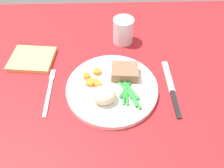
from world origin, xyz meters
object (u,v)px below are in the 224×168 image
object	(u,v)px
knife	(171,89)
napkin	(32,59)
dinner_plate	(112,88)
fork	(49,92)
water_glass	(123,32)
meat_portion	(124,72)

from	to	relation	value
knife	napkin	distance (cm)	43.53
dinner_plate	fork	size ratio (longest dim) A/B	1.53
water_glass	meat_portion	bearing A→B (deg)	-93.15
dinner_plate	napkin	size ratio (longest dim) A/B	1.93
fork	napkin	bearing A→B (deg)	118.15
meat_portion	knife	xyz separation A→B (cm)	(13.34, -4.28, -2.90)
meat_portion	water_glass	size ratio (longest dim) A/B	0.87
water_glass	napkin	size ratio (longest dim) A/B	0.65
knife	water_glass	world-z (taller)	water_glass
dinner_plate	meat_portion	world-z (taller)	meat_portion
water_glass	napkin	xyz separation A→B (cm)	(-29.17, -8.78, -3.01)
dinner_plate	knife	bearing A→B (deg)	-0.97
dinner_plate	water_glass	bearing A→B (deg)	78.46
fork	napkin	distance (cm)	14.85
fork	knife	world-z (taller)	knife
dinner_plate	fork	xyz separation A→B (cm)	(-17.54, -0.26, -0.60)
meat_portion	knife	world-z (taller)	meat_portion
dinner_plate	knife	xyz separation A→B (cm)	(16.76, -0.29, -0.60)
dinner_plate	napkin	world-z (taller)	dinner_plate
water_glass	knife	bearing A→B (deg)	-60.37
napkin	fork	bearing A→B (deg)	-60.80
fork	napkin	size ratio (longest dim) A/B	1.26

